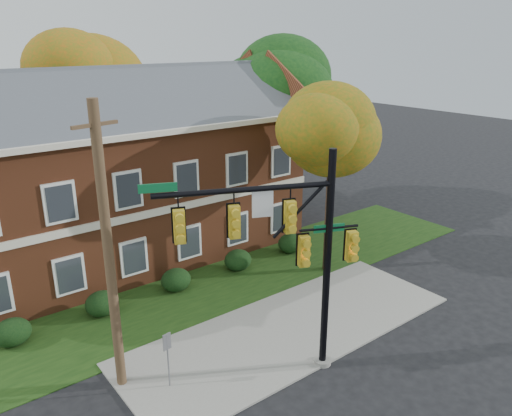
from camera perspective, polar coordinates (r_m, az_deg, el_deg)
ground at (r=19.94m, az=5.99°, el=-14.88°), size 120.00×120.00×0.00m
sidewalk at (r=20.52m, az=4.02°, el=-13.60°), size 14.00×5.00×0.08m
grass_strip at (r=23.97m, az=-4.02°, el=-8.54°), size 30.00×6.00×0.04m
apartment_building at (r=26.34m, az=-15.22°, el=4.95°), size 18.80×8.80×9.74m
hedge_far_left at (r=21.45m, az=-26.10°, el=-12.64°), size 1.40×1.26×1.05m
hedge_left at (r=22.15m, az=-17.19°, el=-10.39°), size 1.40×1.26×1.05m
hedge_center at (r=23.37m, az=-9.13°, el=-8.11°), size 1.40×1.26×1.05m
hedge_right at (r=25.02m, az=-2.08°, el=-5.97°), size 1.40×1.26×1.05m
hedge_far_right at (r=27.03m, az=3.96°, el=-4.04°), size 1.40×1.26×1.05m
tree_near_right at (r=23.44m, az=9.36°, el=7.90°), size 4.50×4.25×8.58m
tree_right_rear at (r=32.45m, az=2.79°, el=13.75°), size 6.30×5.95×10.62m
tree_far_rear at (r=33.51m, az=-19.09°, el=14.17°), size 6.84×6.46×11.52m
traffic_signal at (r=16.02m, az=3.62°, el=-3.90°), size 6.50×2.98×7.83m
utility_pole at (r=15.93m, az=-16.50°, el=-5.01°), size 1.46×0.44×9.49m
sign_post at (r=17.07m, az=-10.07°, el=-15.85°), size 0.30×0.08×2.07m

